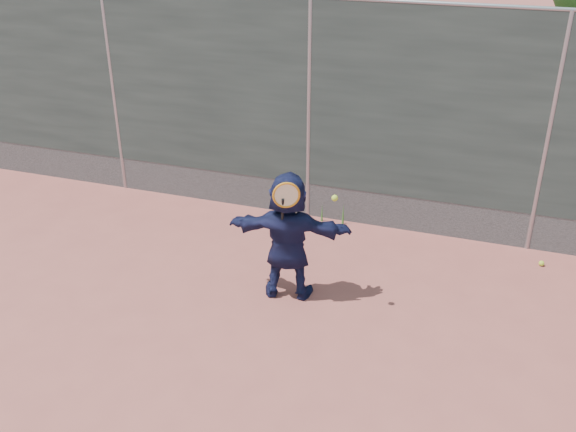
% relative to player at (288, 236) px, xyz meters
% --- Properties ---
extents(ground, '(80.00, 80.00, 0.00)m').
position_rel_player_xyz_m(ground, '(-0.39, -1.49, -0.75)').
color(ground, '#9E4C42').
rests_on(ground, ground).
extents(player, '(1.45, 0.67, 1.50)m').
position_rel_player_xyz_m(player, '(0.00, 0.00, 0.00)').
color(player, '#161A3E').
rests_on(player, ground).
extents(ball_ground, '(0.07, 0.07, 0.07)m').
position_rel_player_xyz_m(ball_ground, '(2.79, 1.59, -0.72)').
color(ball_ground, '#B3CE2D').
rests_on(ball_ground, ground).
extents(fence, '(20.00, 0.06, 3.03)m').
position_rel_player_xyz_m(fence, '(-0.39, 2.01, 0.83)').
color(fence, '#38423D').
rests_on(fence, ground).
extents(swing_action, '(0.66, 0.20, 0.51)m').
position_rel_player_xyz_m(swing_action, '(0.10, -0.19, 0.58)').
color(swing_action, orange).
rests_on(swing_action, ground).
extents(weed_clump, '(0.68, 0.07, 0.30)m').
position_rel_player_xyz_m(weed_clump, '(-0.09, 1.89, -0.62)').
color(weed_clump, '#387226').
rests_on(weed_clump, ground).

